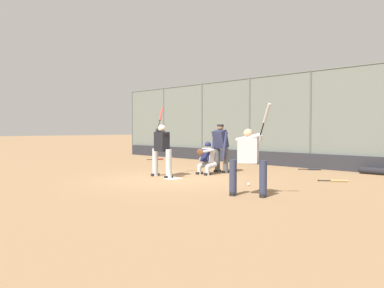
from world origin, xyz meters
TOP-DOWN VIEW (x-y plane):
  - ground_plane at (0.00, 0.00)m, footprint 160.00×160.00m
  - home_plate_marker at (0.00, 0.00)m, footprint 0.43×0.43m
  - backstop_fence at (0.00, -6.03)m, footprint 20.72×0.08m
  - padding_wall at (0.00, -5.93)m, footprint 20.23×0.18m
  - bleachers_beyond at (-0.28, -8.18)m, footprint 14.45×1.95m
  - batter_at_plate at (0.58, -0.02)m, footprint 1.03×0.71m
  - catcher_behind_plate at (0.02, -1.55)m, footprint 0.59×0.68m
  - umpire_home at (0.02, -2.30)m, footprint 0.70×0.45m
  - batter_on_deck at (-3.48, 0.85)m, footprint 1.11×0.61m
  - spare_bat_near_backstop at (-1.94, -5.34)m, footprint 0.68×0.56m
  - spare_bat_by_padding at (-3.92, -2.89)m, footprint 0.72×0.52m
  - spare_bat_third_base_side at (5.90, -4.31)m, footprint 0.35×0.82m
  - baseball_loose at (-2.52, -0.48)m, footprint 0.07×0.07m
  - equipment_bag_dugout_side at (-4.16, -5.54)m, footprint 1.26×0.24m

SIDE VIEW (x-z plane):
  - ground_plane at x=0.00m, z-range 0.00..0.00m
  - home_plate_marker at x=0.00m, z-range 0.00..0.01m
  - spare_bat_near_backstop at x=-1.94m, z-range 0.00..0.07m
  - spare_bat_by_padding at x=-3.92m, z-range 0.00..0.07m
  - spare_bat_third_base_side at x=5.90m, z-range 0.00..0.07m
  - baseball_loose at x=-2.52m, z-range 0.00..0.07m
  - equipment_bag_dugout_side at x=-4.16m, z-range 0.00..0.24m
  - padding_wall at x=0.00m, z-range 0.00..0.58m
  - bleachers_beyond at x=-0.28m, z-range -0.20..0.96m
  - catcher_behind_plate at x=0.02m, z-range 0.02..1.13m
  - batter_on_deck at x=-3.48m, z-range -0.21..1.90m
  - batter_at_plate at x=0.58m, z-range -0.22..2.06m
  - umpire_home at x=0.02m, z-range 0.07..1.79m
  - backstop_fence at x=0.00m, z-range 0.09..3.95m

